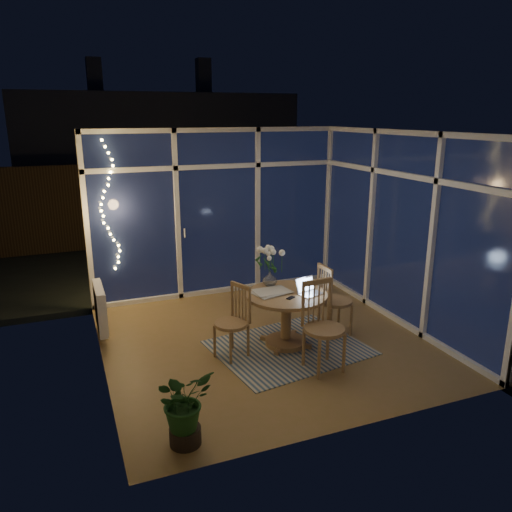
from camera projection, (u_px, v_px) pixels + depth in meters
name	position (u px, v px, depth m)	size (l,w,h in m)	color
floor	(266.00, 341.00, 6.39)	(4.00, 4.00, 0.00)	olive
ceiling	(267.00, 132.00, 5.67)	(4.00, 4.00, 0.00)	white
wall_back	(217.00, 213.00, 7.82)	(4.00, 0.04, 2.60)	beige
wall_front	(358.00, 297.00, 4.24)	(4.00, 0.04, 2.60)	beige
wall_left	(94.00, 259.00, 5.32)	(0.04, 4.00, 2.60)	beige
wall_right	(403.00, 229.00, 6.74)	(0.04, 4.00, 2.60)	beige
window_wall_back	(218.00, 213.00, 7.78)	(4.00, 0.10, 2.60)	white
window_wall_right	(401.00, 229.00, 6.72)	(0.10, 4.00, 2.60)	white
radiator	(100.00, 308.00, 6.39)	(0.10, 0.70, 0.58)	white
fairy_lights	(108.00, 207.00, 7.06)	(0.24, 0.10, 1.85)	#FFD466
garden_patio	(200.00, 247.00, 11.05)	(12.00, 6.00, 0.10)	black
garden_fence	(171.00, 202.00, 11.05)	(11.00, 0.08, 1.80)	#312211
neighbour_roof	(156.00, 136.00, 13.48)	(7.00, 3.00, 2.20)	#2E3137
garden_shrubs	(153.00, 248.00, 9.02)	(0.90, 0.90, 0.90)	black
rug	(289.00, 348.00, 6.18)	(1.77, 1.42, 0.01)	beige
dining_table	(286.00, 319.00, 6.18)	(1.01, 1.01, 0.69)	#8C623F
chair_left	(231.00, 322.00, 5.84)	(0.41, 0.41, 0.89)	#8C623F
chair_right	(336.00, 299.00, 6.45)	(0.45, 0.45, 0.97)	#8C623F
chair_front	(325.00, 327.00, 5.53)	(0.48, 0.48, 1.03)	#8C623F
laptop	(311.00, 286.00, 6.02)	(0.29, 0.25, 0.21)	silver
flower_vase	(270.00, 278.00, 6.32)	(0.20, 0.20, 0.21)	silver
bowl	(303.00, 283.00, 6.39)	(0.15, 0.15, 0.04)	white
newspapers	(272.00, 292.00, 6.11)	(0.39, 0.30, 0.02)	silver
phone	(291.00, 298.00, 5.92)	(0.11, 0.06, 0.01)	black
potted_plant	(184.00, 406.00, 4.29)	(0.54, 0.47, 0.76)	#194619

